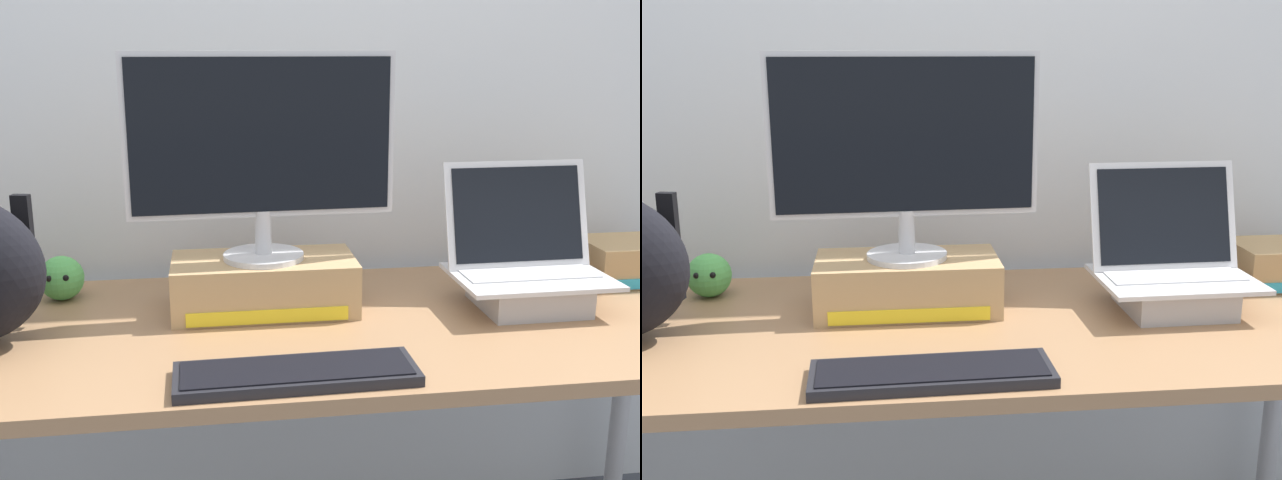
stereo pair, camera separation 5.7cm
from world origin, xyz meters
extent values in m
cube|color=silver|center=(0.00, 0.47, 1.30)|extent=(7.00, 0.10, 2.60)
cube|color=#99704C|center=(0.00, 0.00, 0.70)|extent=(1.94, 0.74, 0.03)
cylinder|color=#B2B2B7|center=(0.91, 0.31, 0.34)|extent=(0.05, 0.05, 0.68)
cube|color=tan|center=(-0.11, 0.09, 0.77)|extent=(0.40, 0.21, 0.12)
cube|color=yellow|center=(-0.11, -0.01, 0.73)|extent=(0.34, 0.00, 0.03)
cylinder|color=silver|center=(-0.11, 0.09, 0.84)|extent=(0.18, 0.18, 0.01)
cylinder|color=silver|center=(-0.11, 0.09, 0.89)|extent=(0.04, 0.04, 0.10)
cube|color=silver|center=(-0.11, 0.09, 1.10)|extent=(0.57, 0.04, 0.35)
cube|color=black|center=(-0.11, 0.08, 1.10)|extent=(0.55, 0.02, 0.32)
cube|color=#ADADB2|center=(0.48, 0.02, 0.75)|extent=(0.22, 0.20, 0.07)
cube|color=silver|center=(0.48, 0.02, 0.79)|extent=(0.34, 0.25, 0.01)
cube|color=#B7B7BC|center=(0.48, 0.04, 0.79)|extent=(0.30, 0.14, 0.00)
cube|color=silver|center=(0.47, 0.11, 0.91)|extent=(0.34, 0.08, 0.24)
cube|color=black|center=(0.47, 0.10, 0.91)|extent=(0.31, 0.07, 0.21)
cube|color=black|center=(-0.08, -0.28, 0.72)|extent=(0.43, 0.15, 0.02)
cube|color=black|center=(-0.08, -0.28, 0.73)|extent=(0.41, 0.12, 0.00)
cube|color=black|center=(-0.60, 0.06, 0.88)|extent=(0.04, 0.03, 0.23)
sphere|color=#56B256|center=(-0.57, 0.23, 0.76)|extent=(0.10, 0.10, 0.10)
sphere|color=black|center=(-0.59, 0.19, 0.78)|extent=(0.01, 0.01, 0.01)
sphere|color=black|center=(-0.55, 0.19, 0.78)|extent=(0.01, 0.01, 0.01)
camera|label=1|loc=(-0.22, -1.50, 1.28)|focal=42.43mm
camera|label=2|loc=(-0.16, -1.51, 1.28)|focal=42.43mm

